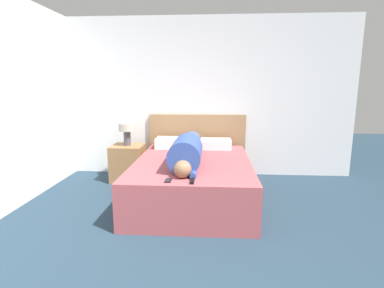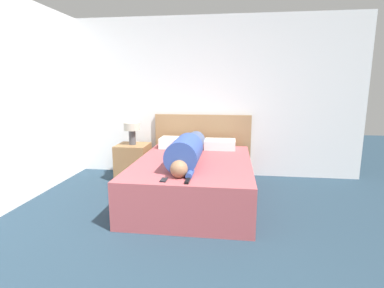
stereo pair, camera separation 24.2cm
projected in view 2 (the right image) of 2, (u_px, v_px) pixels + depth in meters
The scene contains 11 objects.
wall_back at pixel (197, 98), 4.99m from camera, with size 5.32×0.06×2.60m.
wall_left at pixel (11, 102), 3.63m from camera, with size 0.06×4.50×2.60m.
bed at pixel (194, 180), 3.98m from camera, with size 1.49×2.06×0.53m.
headboard at pixel (202, 145), 5.06m from camera, with size 1.61×0.04×1.02m.
nightstand at pixel (133, 162), 4.86m from camera, with size 0.49×0.49×0.57m.
table_lamp at pixel (132, 129), 4.76m from camera, with size 0.25×0.25×0.35m.
person_lying at pixel (188, 150), 3.80m from camera, with size 0.37×1.65×0.37m.
pillow_near_headboard at pixel (176, 143), 4.73m from camera, with size 0.50×0.34×0.16m.
pillow_second at pixel (220, 144), 4.64m from camera, with size 0.47×0.34×0.14m.
tv_remote at pixel (187, 181), 3.04m from camera, with size 0.04×0.15×0.02m.
cell_phone at pixel (164, 180), 3.10m from camera, with size 0.06×0.13×0.01m.
Camera 2 is at (0.58, -1.68, 1.50)m, focal length 28.00 mm.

